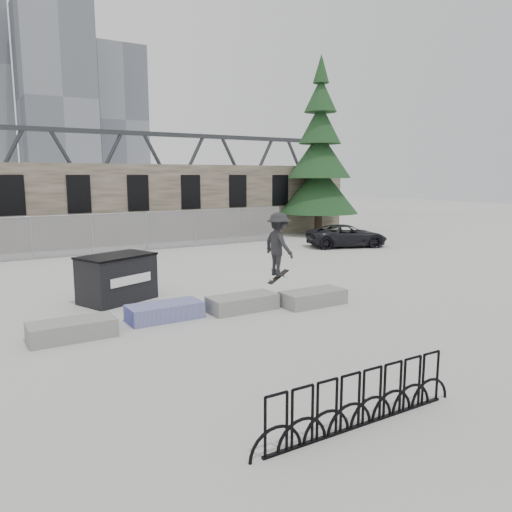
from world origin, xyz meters
The scene contains 13 objects.
ground centered at (0.00, 0.00, 0.00)m, with size 120.00×120.00×0.00m, color #B9B9B4.
stone_wall centered at (0.00, 16.24, 2.26)m, with size 36.00×2.58×4.50m.
chainlink_fence centered at (0.00, 12.50, 1.04)m, with size 22.06×0.06×2.02m.
planter_far_left centered at (-3.60, -0.28, 0.24)m, with size 2.00×0.90×0.44m.
planter_center_left centered at (-1.11, 0.08, 0.24)m, with size 2.00×0.90×0.44m.
planter_center_right centered at (1.15, -0.21, 0.24)m, with size 2.00×0.90×0.44m.
planter_offset centered at (3.28, -0.80, 0.24)m, with size 2.00×0.90×0.44m.
dumpster centered at (-1.62, 2.75, 0.74)m, with size 2.56×2.09×1.46m.
bike_rack centered at (-0.67, -7.05, 0.44)m, with size 4.04×0.09×0.90m.
spruce_tree centered at (15.06, 13.75, 4.58)m, with size 5.18×5.18×11.50m.
truss_bridge centered at (10.00, 55.00, 4.13)m, with size 70.00×3.00×9.80m.
suv centered at (12.58, 8.13, 0.61)m, with size 2.02×4.38×1.22m, color black.
skateboarder centered at (2.64, 0.14, 1.78)m, with size 0.76×1.28×2.17m.
Camera 1 is at (-5.86, -12.38, 3.87)m, focal length 35.00 mm.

